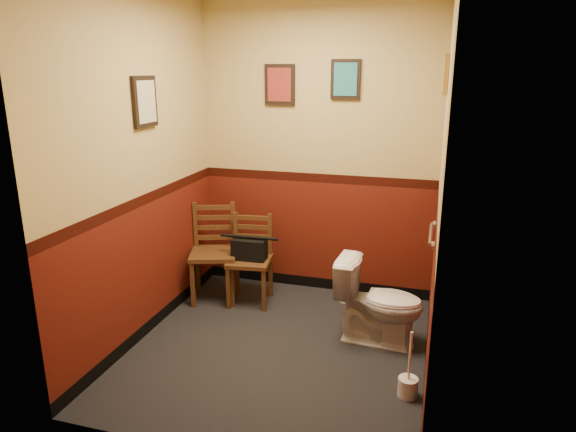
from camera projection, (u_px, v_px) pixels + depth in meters
name	position (u px, v px, depth m)	size (l,w,h in m)	color
floor	(279.00, 348.00, 3.99)	(2.20, 2.40, 0.00)	black
wall_back	(317.00, 152.00, 4.72)	(2.20, 2.70, 0.00)	#55160D
wall_front	(205.00, 226.00, 2.51)	(2.20, 2.70, 0.00)	#55160D
wall_left	(141.00, 169.00, 3.91)	(2.40, 2.70, 0.00)	#55160D
wall_right	(440.00, 188.00, 3.32)	(2.40, 2.70, 0.00)	#55160D
grab_bar	(431.00, 234.00, 3.66)	(0.05, 0.56, 0.06)	silver
framed_print_back_a	(280.00, 85.00, 4.63)	(0.28, 0.04, 0.36)	black
framed_print_back_b	(346.00, 79.00, 4.45)	(0.26, 0.04, 0.34)	black
framed_print_left	(145.00, 102.00, 3.86)	(0.04, 0.30, 0.38)	black
framed_print_right	(446.00, 74.00, 3.68)	(0.04, 0.34, 0.28)	olive
toilet	(379.00, 303.00, 4.00)	(0.38, 0.68, 0.67)	white
toilet_brush	(408.00, 386.00, 3.38)	(0.13, 0.13, 0.47)	silver
chair_left	(214.00, 252.00, 4.78)	(0.52, 0.52, 0.89)	brown
chair_right	(250.00, 259.00, 4.70)	(0.43, 0.43, 0.81)	brown
handbag	(249.00, 249.00, 4.63)	(0.31, 0.16, 0.22)	black
tp_stack	(351.00, 292.00, 4.73)	(0.21, 0.12, 0.27)	silver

